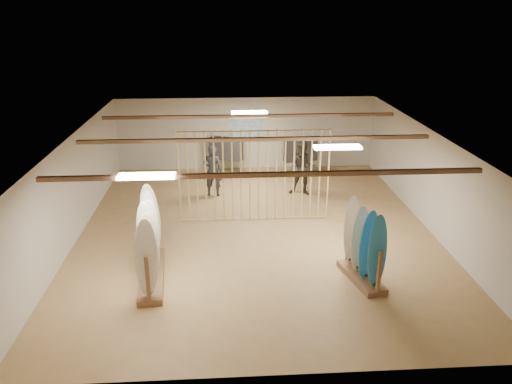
{
  "coord_description": "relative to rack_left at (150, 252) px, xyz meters",
  "views": [
    {
      "loc": [
        -0.83,
        -13.04,
        6.1
      ],
      "look_at": [
        0.0,
        0.0,
        1.2
      ],
      "focal_mm": 35.0,
      "sensor_mm": 36.0,
      "label": 1
    }
  ],
  "objects": [
    {
      "name": "shopper_b",
      "position": [
        4.41,
        5.36,
        0.37
      ],
      "size": [
        1.23,
        1.08,
        2.13
      ],
      "primitive_type": "imported",
      "rotation": [
        0.0,
        0.0,
        -0.32
      ],
      "color": "#353029",
      "rests_on": "floor"
    },
    {
      "name": "wall_left",
      "position": [
        -2.35,
        2.48,
        0.71
      ],
      "size": [
        0.0,
        12.0,
        12.0
      ],
      "primitive_type": "plane",
      "rotation": [
        1.57,
        0.0,
        1.57
      ],
      "color": "beige",
      "rests_on": "ground"
    },
    {
      "name": "rack_right",
      "position": [
        4.96,
        -0.39,
        -0.06
      ],
      "size": [
        0.87,
        1.68,
        1.87
      ],
      "rotation": [
        0.0,
        0.0,
        0.23
      ],
      "color": "brown",
      "rests_on": "floor"
    },
    {
      "name": "rack_left",
      "position": [
        0.0,
        0.0,
        0.0
      ],
      "size": [
        0.78,
        2.54,
        2.01
      ],
      "rotation": [
        0.0,
        0.0,
        0.09
      ],
      "color": "brown",
      "rests_on": "floor"
    },
    {
      "name": "bamboo_partition",
      "position": [
        2.65,
        3.28,
        0.71
      ],
      "size": [
        4.45,
        0.05,
        2.78
      ],
      "color": "tan",
      "rests_on": "ground"
    },
    {
      "name": "wall_front",
      "position": [
        2.65,
        -3.52,
        0.71
      ],
      "size": [
        12.0,
        0.0,
        12.0
      ],
      "primitive_type": "plane",
      "rotation": [
        -1.57,
        0.0,
        0.0
      ],
      "color": "beige",
      "rests_on": "ground"
    },
    {
      "name": "poster",
      "position": [
        2.65,
        8.46,
        0.91
      ],
      "size": [
        1.4,
        0.03,
        0.9
      ],
      "primitive_type": "cube",
      "color": "#3987C7",
      "rests_on": "ground"
    },
    {
      "name": "clothing_rack_a",
      "position": [
        1.85,
        7.88,
        0.28
      ],
      "size": [
        1.32,
        0.83,
        1.48
      ],
      "rotation": [
        0.0,
        0.0,
        -0.42
      ],
      "color": "silver",
      "rests_on": "floor"
    },
    {
      "name": "shopper_a",
      "position": [
        1.37,
        5.45,
        0.3
      ],
      "size": [
        0.8,
        0.6,
        1.99
      ],
      "primitive_type": "imported",
      "rotation": [
        0.0,
        0.0,
        2.97
      ],
      "color": "#2A2B32",
      "rests_on": "floor"
    },
    {
      "name": "floor",
      "position": [
        2.65,
        2.48,
        -0.69
      ],
      "size": [
        12.0,
        12.0,
        0.0
      ],
      "primitive_type": "plane",
      "color": "#AA8652",
      "rests_on": "ground"
    },
    {
      "name": "wall_back",
      "position": [
        2.65,
        8.48,
        0.71
      ],
      "size": [
        12.0,
        0.0,
        12.0
      ],
      "primitive_type": "plane",
      "rotation": [
        1.57,
        0.0,
        0.0
      ],
      "color": "beige",
      "rests_on": "ground"
    },
    {
      "name": "light_panels",
      "position": [
        2.65,
        2.48,
        2.05
      ],
      "size": [
        1.2,
        0.35,
        0.06
      ],
      "primitive_type": "cube",
      "color": "white",
      "rests_on": "ground"
    },
    {
      "name": "wall_right",
      "position": [
        7.65,
        2.48,
        0.71
      ],
      "size": [
        0.0,
        12.0,
        12.0
      ],
      "primitive_type": "plane",
      "rotation": [
        1.57,
        0.0,
        -1.57
      ],
      "color": "beige",
      "rests_on": "ground"
    },
    {
      "name": "ceiling_slats",
      "position": [
        2.65,
        2.48,
        2.03
      ],
      "size": [
        9.5,
        6.12,
        0.1
      ],
      "primitive_type": "cube",
      "color": "brown",
      "rests_on": "ground"
    },
    {
      "name": "clothing_rack_b",
      "position": [
        4.67,
        7.57,
        0.26
      ],
      "size": [
        1.33,
        0.6,
        1.46
      ],
      "rotation": [
        0.0,
        0.0,
        0.21
      ],
      "color": "silver",
      "rests_on": "floor"
    },
    {
      "name": "ceiling",
      "position": [
        2.65,
        2.48,
        2.11
      ],
      "size": [
        12.0,
        12.0,
        0.0
      ],
      "primitive_type": "plane",
      "rotation": [
        3.14,
        0.0,
        0.0
      ],
      "color": "gray",
      "rests_on": "ground"
    }
  ]
}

